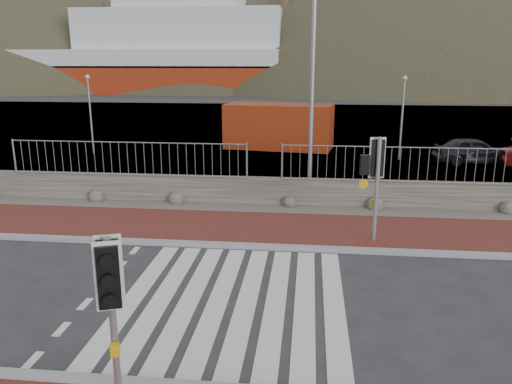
# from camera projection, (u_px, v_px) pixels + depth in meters

# --- Properties ---
(ground) EXTENTS (220.00, 220.00, 0.00)m
(ground) POSITION_uv_depth(u_px,v_px,m) (233.00, 300.00, 10.43)
(ground) COLOR #28282B
(ground) RESTS_ON ground
(sidewalk_far) EXTENTS (40.00, 3.00, 0.08)m
(sidewalk_far) POSITION_uv_depth(u_px,v_px,m) (256.00, 228.00, 14.74)
(sidewalk_far) COLOR maroon
(sidewalk_far) RESTS_ON ground
(kerb_far) EXTENTS (40.00, 0.25, 0.12)m
(kerb_far) POSITION_uv_depth(u_px,v_px,m) (250.00, 246.00, 13.30)
(kerb_far) COLOR gray
(kerb_far) RESTS_ON ground
(zebra_crossing) EXTENTS (4.62, 5.60, 0.01)m
(zebra_crossing) POSITION_uv_depth(u_px,v_px,m) (233.00, 300.00, 10.43)
(zebra_crossing) COLOR silver
(zebra_crossing) RESTS_ON ground
(gravel_strip) EXTENTS (40.00, 1.50, 0.06)m
(gravel_strip) POSITION_uv_depth(u_px,v_px,m) (262.00, 209.00, 16.66)
(gravel_strip) COLOR #59544C
(gravel_strip) RESTS_ON ground
(stone_wall) EXTENTS (40.00, 0.60, 0.90)m
(stone_wall) POSITION_uv_depth(u_px,v_px,m) (265.00, 191.00, 17.33)
(stone_wall) COLOR #48433B
(stone_wall) RESTS_ON ground
(railing) EXTENTS (18.07, 0.07, 1.22)m
(railing) POSITION_uv_depth(u_px,v_px,m) (264.00, 153.00, 16.83)
(railing) COLOR gray
(railing) RESTS_ON stone_wall
(quay) EXTENTS (120.00, 40.00, 0.50)m
(quay) POSITION_uv_depth(u_px,v_px,m) (290.00, 127.00, 37.23)
(quay) COLOR #4C4C4F
(quay) RESTS_ON ground
(water) EXTENTS (220.00, 50.00, 0.05)m
(water) POSITION_uv_depth(u_px,v_px,m) (300.00, 95.00, 70.86)
(water) COLOR #3F4C54
(water) RESTS_ON ground
(ferry) EXTENTS (50.00, 16.00, 20.00)m
(ferry) POSITION_uv_depth(u_px,v_px,m) (142.00, 56.00, 76.86)
(ferry) COLOR maroon
(ferry) RESTS_ON ground
(hills_backdrop) EXTENTS (254.00, 90.00, 100.00)m
(hills_backdrop) POSITION_uv_depth(u_px,v_px,m) (334.00, 203.00, 100.10)
(hills_backdrop) COLOR #2B331F
(hills_backdrop) RESTS_ON ground
(traffic_signal_near) EXTENTS (0.43, 0.34, 2.60)m
(traffic_signal_near) POSITION_uv_depth(u_px,v_px,m) (110.00, 287.00, 6.80)
(traffic_signal_near) COLOR gray
(traffic_signal_near) RESTS_ON ground
(traffic_signal_far) EXTENTS (0.71, 0.31, 2.92)m
(traffic_signal_far) POSITION_uv_depth(u_px,v_px,m) (377.00, 168.00, 13.16)
(traffic_signal_far) COLOR gray
(traffic_signal_far) RESTS_ON ground
(streetlight) EXTENTS (1.84, 0.46, 8.72)m
(streetlight) POSITION_uv_depth(u_px,v_px,m) (317.00, 59.00, 16.80)
(streetlight) COLOR gray
(streetlight) RESTS_ON ground
(shipping_container) EXTENTS (6.22, 3.33, 2.47)m
(shipping_container) POSITION_uv_depth(u_px,v_px,m) (279.00, 126.00, 28.12)
(shipping_container) COLOR #993310
(shipping_container) RESTS_ON ground
(car_a) EXTENTS (3.82, 1.75, 1.27)m
(car_a) POSITION_uv_depth(u_px,v_px,m) (474.00, 151.00, 24.00)
(car_a) COLOR black
(car_a) RESTS_ON ground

